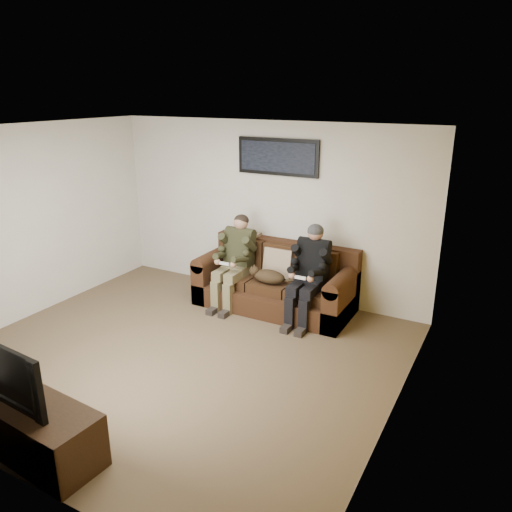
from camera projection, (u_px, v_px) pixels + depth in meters
The scene contains 15 objects.
floor at pixel (180, 354), 5.95m from camera, with size 5.00×5.00×0.00m, color brown.
ceiling at pixel (168, 131), 5.13m from camera, with size 5.00×5.00×0.00m, color silver.
wall_back at pixel (267, 210), 7.42m from camera, with size 5.00×5.00×0.00m, color beige.
wall_left at pixel (24, 224), 6.67m from camera, with size 4.50×4.50×0.00m, color beige.
wall_right at pixel (401, 292), 4.41m from camera, with size 4.50×4.50×0.00m, color beige.
accent_wall_right at pixel (400, 292), 4.42m from camera, with size 4.50×4.50×0.00m, color #A17210.
sofa at pixel (277, 284), 7.20m from camera, with size 2.23×0.96×0.91m.
throw_pillow at pixel (278, 263), 7.14m from camera, with size 0.43×0.12×0.41m, color tan.
throw_blanket at pixel (245, 235), 7.56m from camera, with size 0.46×0.22×0.08m, color tan.
person_left at pixel (236, 256), 7.18m from camera, with size 0.51×0.87×1.30m.
person_right at pixel (310, 268), 6.66m from camera, with size 0.51×0.86×1.31m.
cat at pixel (268, 276), 6.92m from camera, with size 0.66×0.26×0.24m.
framed_poster at pixel (278, 157), 7.05m from camera, with size 1.25×0.05×0.52m.
tv_stand at pixel (25, 423), 4.34m from camera, with size 1.57×0.50×0.49m, color #311F10.
television at pixel (16, 371), 4.17m from camera, with size 0.97×0.13×0.56m, color black.
Camera 1 is at (3.31, -4.20, 3.01)m, focal length 35.00 mm.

